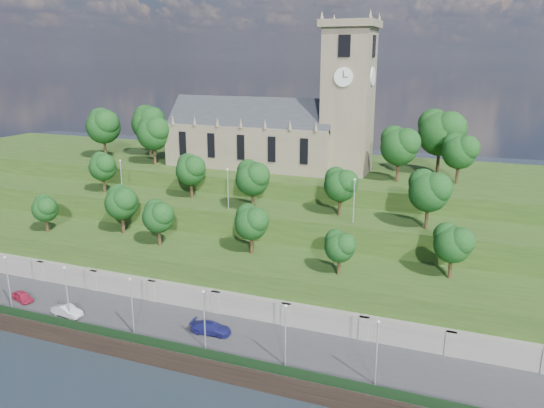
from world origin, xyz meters
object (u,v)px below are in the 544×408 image
at_px(car_left, 23,297).
at_px(church, 277,128).
at_px(car_right, 211,328).
at_px(car_middle, 67,311).

bearing_deg(car_left, church, -11.09).
xyz_separation_m(car_left, car_right, (29.04, 1.37, 0.08)).
height_order(church, car_right, church).
distance_m(church, car_middle, 49.12).
distance_m(car_left, car_middle, 9.17).
relative_size(church, car_middle, 8.50).
xyz_separation_m(church, car_right, (6.20, -40.09, -19.78)).
height_order(car_middle, car_right, car_middle).
distance_m(church, car_right, 45.13).
xyz_separation_m(car_middle, car_right, (19.97, 2.71, -0.01)).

